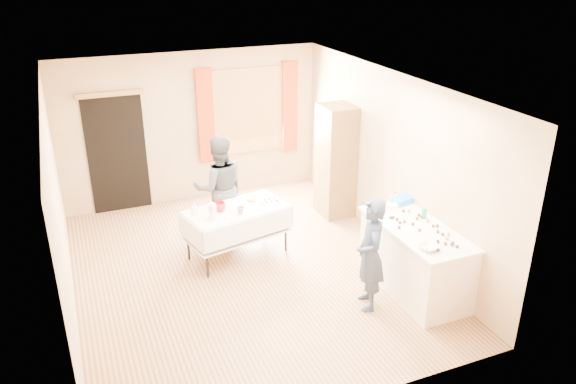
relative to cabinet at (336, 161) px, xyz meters
name	(u,v)px	position (x,y,z in m)	size (l,w,h in m)	color
floor	(246,271)	(-1.99, -1.21, -0.94)	(4.50, 5.50, 0.02)	#9E7047
ceiling	(239,85)	(-1.99, -1.21, 1.68)	(4.50, 5.50, 0.02)	white
wall_back	(193,128)	(-1.99, 1.55, 0.37)	(4.50, 0.02, 2.60)	tan
wall_front	(340,295)	(-1.99, -3.97, 0.37)	(4.50, 0.02, 2.60)	tan
wall_left	(58,213)	(-4.25, -1.21, 0.37)	(0.02, 5.50, 2.60)	tan
wall_right	(391,162)	(0.27, -1.21, 0.37)	(0.02, 5.50, 2.60)	tan
window_frame	(248,111)	(-0.99, 1.51, 0.57)	(1.32, 0.06, 1.52)	olive
window_pane	(248,111)	(-0.99, 1.49, 0.57)	(1.20, 0.02, 1.40)	white
curtain_left	(206,116)	(-1.77, 1.46, 0.57)	(0.28, 0.06, 1.65)	#9C3214
curtain_right	(290,107)	(-0.21, 1.46, 0.57)	(0.28, 0.06, 1.65)	#9C3214
doorway	(117,154)	(-3.29, 1.52, 0.07)	(0.95, 0.04, 2.00)	black
door_lintel	(110,94)	(-3.29, 1.49, 1.09)	(1.05, 0.06, 0.08)	olive
cabinet	(336,161)	(0.00, 0.00, 0.00)	(0.50, 0.60, 1.86)	brown
counter	(415,259)	(-0.10, -2.49, -0.48)	(0.79, 1.66, 0.91)	#F4DFCA
party_table	(237,228)	(-1.95, -0.76, -0.48)	(1.58, 1.04, 0.75)	black
chair	(229,208)	(-1.79, 0.21, -0.63)	(0.43, 0.43, 1.02)	black
girl	(370,255)	(-0.84, -2.59, -0.20)	(0.49, 0.61, 1.45)	#202A41
woman	(219,188)	(-2.00, -0.08, -0.12)	(0.85, 0.70, 1.63)	black
soda_can	(424,214)	(0.11, -2.30, 0.04)	(0.07, 0.07, 0.12)	#0E9D45
mixing_bowl	(428,247)	(-0.32, -3.02, 0.01)	(0.29, 0.29, 0.06)	white
foam_block	(391,207)	(-0.14, -1.91, 0.02)	(0.15, 0.10, 0.08)	white
blue_basket	(402,200)	(0.11, -1.79, 0.02)	(0.30, 0.20, 0.08)	#1282E5
pitcher	(213,212)	(-2.35, -0.97, -0.07)	(0.11, 0.11, 0.22)	silver
cup_red	(220,207)	(-2.19, -0.75, -0.12)	(0.21, 0.21, 0.13)	#B11324
cup_rainbow	(240,210)	(-1.95, -0.94, -0.13)	(0.14, 0.14, 0.10)	red
small_bowl	(251,199)	(-1.66, -0.57, -0.16)	(0.21, 0.21, 0.05)	white
pastry_tray	(271,202)	(-1.43, -0.75, -0.17)	(0.28, 0.20, 0.02)	white
bottle	(194,209)	(-2.54, -0.72, -0.10)	(0.10, 0.10, 0.17)	white
cake_balls	(425,229)	(-0.09, -2.61, 0.00)	(0.53, 1.11, 0.04)	#3F2314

